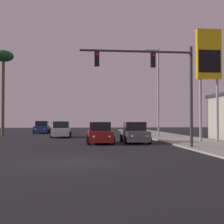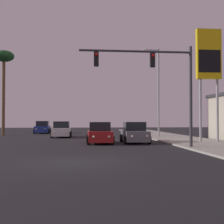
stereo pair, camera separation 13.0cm
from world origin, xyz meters
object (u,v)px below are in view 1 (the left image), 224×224
(car_white, at_px, (61,130))
(traffic_light_mast, at_px, (160,75))
(gas_station_sign, at_px, (209,60))
(car_grey, at_px, (135,133))
(palm_tree_mid, at_px, (3,61))
(street_lamp, at_px, (157,88))
(car_blue, at_px, (42,128))
(car_red, at_px, (100,134))

(car_white, relative_size, traffic_light_mast, 0.59)
(car_white, relative_size, gas_station_sign, 0.48)
(car_grey, xyz_separation_m, palm_tree_mid, (-13.43, 13.05, 8.00))
(car_grey, distance_m, street_lamp, 8.27)
(car_grey, xyz_separation_m, car_blue, (-9.53, 18.58, 0.00))
(street_lamp, bearing_deg, car_red, -134.41)
(car_blue, distance_m, street_lamp, 18.48)
(car_white, bearing_deg, car_grey, 126.63)
(car_red, relative_size, traffic_light_mast, 0.59)
(car_blue, bearing_deg, car_white, 106.87)
(palm_tree_mid, bearing_deg, traffic_light_mast, -52.52)
(car_white, distance_m, palm_tree_mid, 11.55)
(traffic_light_mast, height_order, street_lamp, street_lamp)
(car_grey, relative_size, palm_tree_mid, 0.43)
(gas_station_sign, distance_m, palm_tree_mid, 23.91)
(car_blue, height_order, car_red, same)
(gas_station_sign, bearing_deg, car_white, 141.92)
(car_blue, xyz_separation_m, car_red, (6.69, -18.83, 0.00))
(car_blue, bearing_deg, car_grey, 116.22)
(car_grey, xyz_separation_m, gas_station_sign, (5.86, -0.91, 5.86))
(street_lamp, relative_size, gas_station_sign, 1.00)
(car_blue, height_order, gas_station_sign, gas_station_sign)
(car_grey, bearing_deg, car_blue, -61.45)
(car_red, bearing_deg, car_grey, -174.69)
(car_white, distance_m, traffic_light_mast, 16.16)
(car_blue, distance_m, traffic_light_mast, 26.31)
(car_red, distance_m, traffic_light_mast, 7.35)
(car_grey, distance_m, car_white, 10.74)
(car_grey, xyz_separation_m, car_red, (-2.84, -0.25, 0.00))
(car_blue, height_order, street_lamp, street_lamp)
(car_red, xyz_separation_m, street_lamp, (6.26, 6.39, 4.36))
(car_blue, bearing_deg, street_lamp, 135.20)
(car_grey, bearing_deg, traffic_light_mast, 98.60)
(street_lamp, bearing_deg, car_grey, -119.07)
(car_blue, height_order, traffic_light_mast, traffic_light_mast)
(gas_station_sign, bearing_deg, street_lamp, 109.16)
(car_grey, bearing_deg, gas_station_sign, 172.62)
(car_red, bearing_deg, car_blue, -70.08)
(gas_station_sign, relative_size, palm_tree_mid, 0.89)
(car_red, xyz_separation_m, gas_station_sign, (8.70, -0.66, 5.86))
(street_lamp, bearing_deg, gas_station_sign, -70.84)
(traffic_light_mast, distance_m, gas_station_sign, 7.08)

